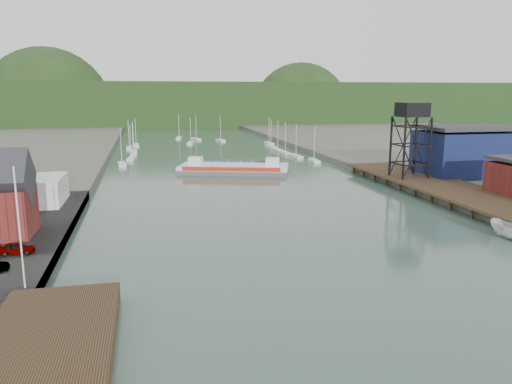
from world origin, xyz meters
name	(u,v)px	position (x,y,z in m)	size (l,w,h in m)	color
ground	(382,314)	(0.00, 0.00, 0.00)	(600.00, 600.00, 0.00)	#314C3F
west_stage	(51,338)	(-29.00, 0.00, 0.90)	(10.00, 18.00, 1.80)	black
east_pier	(451,189)	(37.00, 45.00, 1.90)	(14.00, 70.00, 2.45)	black
white_shed	(8,192)	(-44.00, 50.00, 3.85)	(18.00, 12.00, 4.50)	silver
flagpole	(19,228)	(-33.00, 10.00, 7.60)	(0.16, 0.16, 12.00)	silver
lift_tower	(412,114)	(35.00, 58.00, 15.65)	(6.50, 6.50, 16.00)	black
blue_shed	(465,152)	(50.00, 60.00, 7.06)	(20.50, 14.50, 11.30)	#0D143C
marina_sailboats	(205,149)	(0.08, 138.46, 0.35)	(57.71, 92.65, 0.90)	silver
distant_hills	(170,107)	(-3.98, 301.35, 10.38)	(500.00, 120.00, 80.00)	#1F3216
chain_ferry	(234,168)	(0.99, 84.78, 1.14)	(29.68, 18.87, 3.98)	#535355
motorboat	(509,230)	(28.53, 18.60, 1.27)	(2.48, 6.59, 2.54)	silver
car_west_a	(16,248)	(-36.30, 21.31, 2.29)	(1.63, 4.04, 1.38)	#999999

